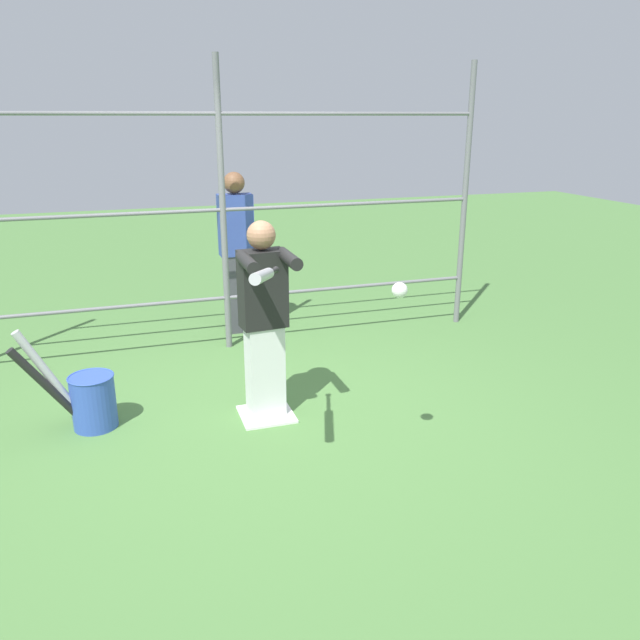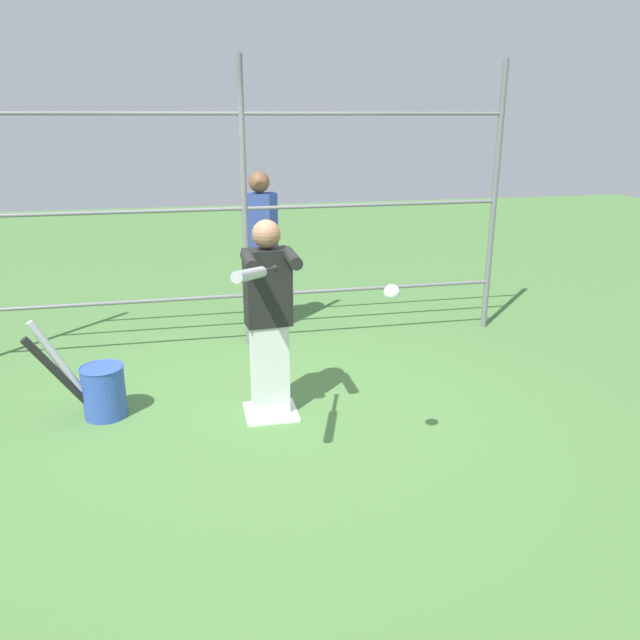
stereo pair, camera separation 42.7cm
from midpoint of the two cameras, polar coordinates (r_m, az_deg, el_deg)
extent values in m
plane|color=#4C7A3D|center=(4.91, -1.99, -8.55)|extent=(24.00, 24.00, 0.00)
cube|color=white|center=(4.90, -1.99, -8.45)|extent=(0.40, 0.40, 0.02)
cylinder|color=slate|center=(6.84, 17.40, 10.32)|extent=(0.06, 0.06, 2.73)
cylinder|color=slate|center=(6.02, -4.88, 10.11)|extent=(0.06, 0.06, 2.73)
cylinder|color=slate|center=(6.20, -4.67, 2.24)|extent=(5.15, 0.04, 0.04)
cylinder|color=slate|center=(6.02, -4.88, 10.11)|extent=(5.15, 0.04, 0.04)
cylinder|color=slate|center=(5.97, -5.11, 18.29)|extent=(5.15, 0.04, 0.04)
cube|color=silver|center=(4.75, -2.04, -4.63)|extent=(0.28, 0.20, 0.73)
cube|color=black|center=(4.54, -2.13, 2.95)|extent=(0.35, 0.22, 0.57)
sphere|color=#9E7051|center=(4.45, -2.19, 7.83)|extent=(0.21, 0.21, 0.21)
cylinder|color=black|center=(4.33, 0.22, 5.68)|extent=(0.09, 0.40, 0.09)
cylinder|color=black|center=(4.25, -3.65, 5.40)|extent=(0.09, 0.40, 0.09)
sphere|color=black|center=(4.10, -1.18, 4.67)|extent=(0.05, 0.05, 0.05)
cylinder|color=black|center=(3.93, -1.63, 4.54)|extent=(0.16, 0.34, 0.09)
cylinder|color=#B2B2B7|center=(3.49, -2.95, 4.15)|extent=(0.25, 0.52, 0.16)
sphere|color=white|center=(3.72, 9.86, 2.47)|extent=(0.10, 0.10, 0.10)
cylinder|color=#3351B2|center=(4.99, -16.84, -6.36)|extent=(0.32, 0.32, 0.40)
torus|color=#3351B2|center=(4.91, -17.05, -4.23)|extent=(0.33, 0.33, 0.01)
cylinder|color=#B2B2B7|center=(4.89, -20.03, -4.28)|extent=(0.44, 0.13, 0.80)
cylinder|color=black|center=(4.89, -20.24, -5.00)|extent=(0.48, 0.18, 0.70)
cube|color=#3F3F47|center=(6.67, -3.48, 2.58)|extent=(0.28, 0.17, 0.83)
cube|color=#334799|center=(6.51, -3.60, 8.76)|extent=(0.35, 0.19, 0.62)
sphere|color=brown|center=(6.46, -3.67, 12.48)|extent=(0.21, 0.21, 0.21)
camera|label=1|loc=(0.21, -87.14, 0.94)|focal=35.00mm
camera|label=2|loc=(0.21, 92.86, -0.94)|focal=35.00mm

